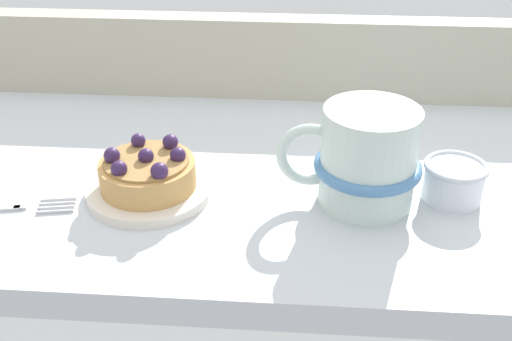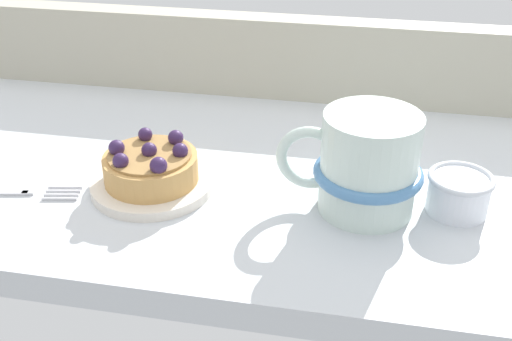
% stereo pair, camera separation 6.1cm
% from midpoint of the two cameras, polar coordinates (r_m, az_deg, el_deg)
% --- Properties ---
extents(ground_plane, '(0.83, 0.44, 0.03)m').
position_cam_midpoint_polar(ground_plane, '(0.70, 0.82, -0.49)').
color(ground_plane, silver).
extents(window_rail_back, '(0.82, 0.04, 0.11)m').
position_cam_midpoint_polar(window_rail_back, '(0.85, 3.29, 10.33)').
color(window_rail_back, '#B2AD99').
rests_on(window_rail_back, ground_plane).
extents(dessert_plate, '(0.13, 0.13, 0.01)m').
position_cam_midpoint_polar(dessert_plate, '(0.64, -6.78, -1.33)').
color(dessert_plate, silver).
rests_on(dessert_plate, ground_plane).
extents(raspberry_tart, '(0.10, 0.10, 0.04)m').
position_cam_midpoint_polar(raspberry_tart, '(0.63, -6.90, 0.39)').
color(raspberry_tart, tan).
rests_on(raspberry_tart, dessert_plate).
extents(coffee_mug, '(0.14, 0.10, 0.10)m').
position_cam_midpoint_polar(coffee_mug, '(0.60, 12.92, 0.46)').
color(coffee_mug, silver).
rests_on(coffee_mug, ground_plane).
extents(sugar_bowl, '(0.06, 0.06, 0.04)m').
position_cam_midpoint_polar(sugar_bowl, '(0.64, 20.70, -1.96)').
color(sugar_bowl, silver).
rests_on(sugar_bowl, ground_plane).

